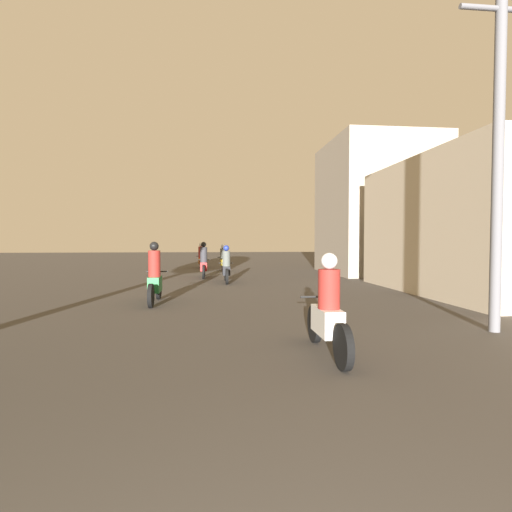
{
  "coord_description": "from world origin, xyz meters",
  "views": [
    {
      "loc": [
        -0.47,
        -0.2,
        1.7
      ],
      "look_at": [
        1.5,
        17.69,
        1.01
      ],
      "focal_mm": 28.0,
      "sensor_mm": 36.0,
      "label": 1
    }
  ],
  "objects_px": {
    "motorcycle_black": "(226,267)",
    "motorcycle_green": "(155,279)",
    "motorcycle_red": "(204,263)",
    "motorcycle_orange": "(201,258)",
    "building_right_near": "(495,226)",
    "utility_pole_near": "(498,150)",
    "motorcycle_yellow": "(223,260)",
    "building_right_far": "(377,208)",
    "motorcycle_white": "(328,314)"
  },
  "relations": [
    {
      "from": "motorcycle_red",
      "to": "building_right_far",
      "type": "bearing_deg",
      "value": 20.58
    },
    {
      "from": "motorcycle_orange",
      "to": "building_right_near",
      "type": "bearing_deg",
      "value": -52.46
    },
    {
      "from": "motorcycle_red",
      "to": "motorcycle_yellow",
      "type": "bearing_deg",
      "value": 85.88
    },
    {
      "from": "motorcycle_white",
      "to": "motorcycle_orange",
      "type": "relative_size",
      "value": 1.14
    },
    {
      "from": "building_right_near",
      "to": "motorcycle_orange",
      "type": "bearing_deg",
      "value": 127.3
    },
    {
      "from": "motorcycle_green",
      "to": "utility_pole_near",
      "type": "height_order",
      "value": "utility_pole_near"
    },
    {
      "from": "motorcycle_black",
      "to": "building_right_near",
      "type": "height_order",
      "value": "building_right_near"
    },
    {
      "from": "building_right_near",
      "to": "building_right_far",
      "type": "distance_m",
      "value": 8.17
    },
    {
      "from": "motorcycle_yellow",
      "to": "utility_pole_near",
      "type": "distance_m",
      "value": 16.54
    },
    {
      "from": "motorcycle_black",
      "to": "motorcycle_orange",
      "type": "bearing_deg",
      "value": 104.78
    },
    {
      "from": "motorcycle_black",
      "to": "building_right_far",
      "type": "xyz_separation_m",
      "value": [
        8.05,
        3.96,
        2.8
      ]
    },
    {
      "from": "motorcycle_red",
      "to": "motorcycle_orange",
      "type": "relative_size",
      "value": 1.04
    },
    {
      "from": "motorcycle_white",
      "to": "motorcycle_red",
      "type": "bearing_deg",
      "value": 105.3
    },
    {
      "from": "building_right_near",
      "to": "motorcycle_yellow",
      "type": "bearing_deg",
      "value": 129.78
    },
    {
      "from": "motorcycle_red",
      "to": "motorcycle_black",
      "type": "bearing_deg",
      "value": -57.19
    },
    {
      "from": "building_right_far",
      "to": "motorcycle_orange",
      "type": "bearing_deg",
      "value": 151.92
    },
    {
      "from": "motorcycle_white",
      "to": "motorcycle_black",
      "type": "bearing_deg",
      "value": 102.16
    },
    {
      "from": "motorcycle_red",
      "to": "building_right_far",
      "type": "xyz_separation_m",
      "value": [
        9.01,
        1.71,
        2.76
      ]
    },
    {
      "from": "motorcycle_black",
      "to": "motorcycle_orange",
      "type": "relative_size",
      "value": 1.15
    },
    {
      "from": "motorcycle_white",
      "to": "motorcycle_red",
      "type": "relative_size",
      "value": 1.1
    },
    {
      "from": "motorcycle_black",
      "to": "building_right_far",
      "type": "bearing_deg",
      "value": 32.94
    },
    {
      "from": "motorcycle_white",
      "to": "building_right_far",
      "type": "relative_size",
      "value": 0.3
    },
    {
      "from": "motorcycle_black",
      "to": "motorcycle_orange",
      "type": "distance_m",
      "value": 9.03
    },
    {
      "from": "motorcycle_white",
      "to": "motorcycle_yellow",
      "type": "distance_m",
      "value": 16.82
    },
    {
      "from": "motorcycle_black",
      "to": "motorcycle_yellow",
      "type": "xyz_separation_m",
      "value": [
        0.04,
        6.26,
        0.0
      ]
    },
    {
      "from": "motorcycle_white",
      "to": "building_right_far",
      "type": "distance_m",
      "value": 16.3
    },
    {
      "from": "motorcycle_yellow",
      "to": "building_right_far",
      "type": "distance_m",
      "value": 8.79
    },
    {
      "from": "building_right_near",
      "to": "building_right_far",
      "type": "xyz_separation_m",
      "value": [
        -0.61,
        8.06,
        1.23
      ]
    },
    {
      "from": "motorcycle_red",
      "to": "utility_pole_near",
      "type": "bearing_deg",
      "value": -54.33
    },
    {
      "from": "motorcycle_yellow",
      "to": "utility_pole_near",
      "type": "height_order",
      "value": "utility_pole_near"
    },
    {
      "from": "motorcycle_black",
      "to": "motorcycle_green",
      "type": "bearing_deg",
      "value": -105.35
    },
    {
      "from": "motorcycle_white",
      "to": "motorcycle_orange",
      "type": "height_order",
      "value": "motorcycle_orange"
    },
    {
      "from": "motorcycle_red",
      "to": "motorcycle_orange",
      "type": "height_order",
      "value": "motorcycle_red"
    },
    {
      "from": "motorcycle_yellow",
      "to": "building_right_far",
      "type": "height_order",
      "value": "building_right_far"
    },
    {
      "from": "motorcycle_green",
      "to": "building_right_far",
      "type": "distance_m",
      "value": 13.98
    },
    {
      "from": "motorcycle_green",
      "to": "building_right_far",
      "type": "bearing_deg",
      "value": 33.72
    },
    {
      "from": "motorcycle_white",
      "to": "motorcycle_yellow",
      "type": "bearing_deg",
      "value": 99.74
    },
    {
      "from": "motorcycle_black",
      "to": "building_right_far",
      "type": "distance_m",
      "value": 9.4
    },
    {
      "from": "motorcycle_green",
      "to": "motorcycle_white",
      "type": "bearing_deg",
      "value": -66.83
    },
    {
      "from": "motorcycle_white",
      "to": "building_right_near",
      "type": "distance_m",
      "value": 10.02
    },
    {
      "from": "motorcycle_red",
      "to": "motorcycle_orange",
      "type": "bearing_deg",
      "value": 102.5
    },
    {
      "from": "motorcycle_green",
      "to": "motorcycle_red",
      "type": "height_order",
      "value": "motorcycle_green"
    },
    {
      "from": "motorcycle_orange",
      "to": "motorcycle_green",
      "type": "bearing_deg",
      "value": -93.21
    },
    {
      "from": "motorcycle_black",
      "to": "building_right_near",
      "type": "distance_m",
      "value": 9.7
    },
    {
      "from": "motorcycle_black",
      "to": "motorcycle_red",
      "type": "bearing_deg",
      "value": 119.67
    },
    {
      "from": "building_right_near",
      "to": "utility_pole_near",
      "type": "bearing_deg",
      "value": -127.05
    },
    {
      "from": "motorcycle_white",
      "to": "utility_pole_near",
      "type": "relative_size",
      "value": 0.32
    },
    {
      "from": "motorcycle_green",
      "to": "motorcycle_red",
      "type": "distance_m",
      "value": 7.58
    },
    {
      "from": "motorcycle_red",
      "to": "building_right_far",
      "type": "height_order",
      "value": "building_right_far"
    },
    {
      "from": "motorcycle_yellow",
      "to": "motorcycle_orange",
      "type": "height_order",
      "value": "motorcycle_orange"
    }
  ]
}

